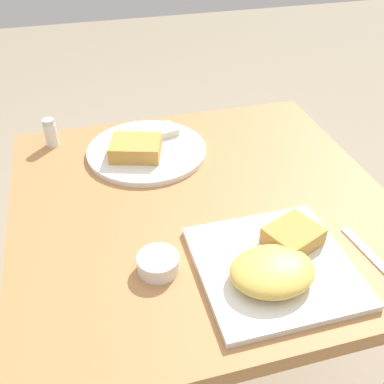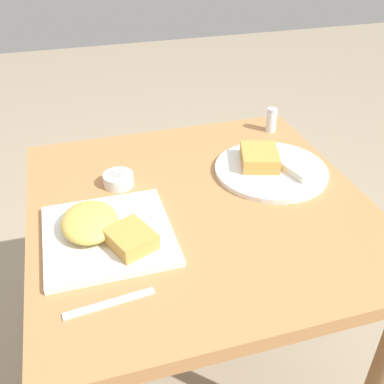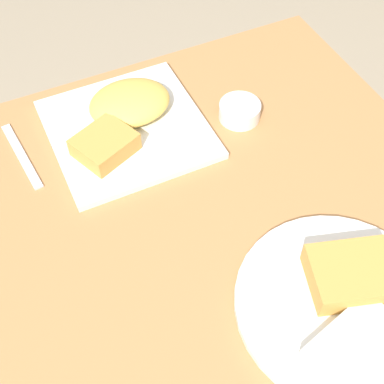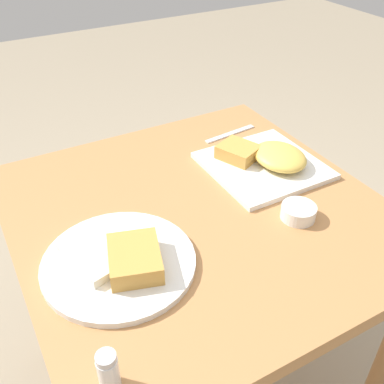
% 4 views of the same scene
% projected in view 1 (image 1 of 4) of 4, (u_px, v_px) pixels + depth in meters
% --- Properties ---
extents(ground_plane, '(8.00, 8.00, 0.00)m').
position_uv_depth(ground_plane, '(199.00, 378.00, 1.45)').
color(ground_plane, gray).
extents(dining_table, '(0.84, 0.83, 0.73)m').
position_uv_depth(dining_table, '(202.00, 232.00, 1.07)').
color(dining_table, '#B27A47').
rests_on(dining_table, ground_plane).
extents(plate_square_near, '(0.28, 0.28, 0.06)m').
position_uv_depth(plate_square_near, '(276.00, 264.00, 0.82)').
color(plate_square_near, white).
rests_on(plate_square_near, dining_table).
extents(plate_oval_far, '(0.31, 0.31, 0.05)m').
position_uv_depth(plate_oval_far, '(145.00, 149.00, 1.16)').
color(plate_oval_far, white).
rests_on(plate_oval_far, dining_table).
extents(sauce_ramekin, '(0.08, 0.08, 0.03)m').
position_uv_depth(sauce_ramekin, '(158.00, 263.00, 0.83)').
color(sauce_ramekin, white).
rests_on(sauce_ramekin, dining_table).
extents(salt_shaker, '(0.03, 0.03, 0.08)m').
position_uv_depth(salt_shaker, '(51.00, 134.00, 1.18)').
color(salt_shaker, white).
rests_on(salt_shaker, dining_table).
extents(butter_knife, '(0.03, 0.18, 0.00)m').
position_uv_depth(butter_knife, '(372.00, 257.00, 0.86)').
color(butter_knife, silver).
rests_on(butter_knife, dining_table).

